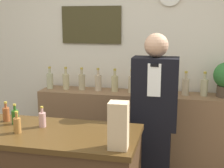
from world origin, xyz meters
TOP-DOWN VIEW (x-y plane):
  - back_wall at (-0.00, 2.00)m, footprint 5.20×0.09m
  - back_shelf at (0.24, 1.75)m, footprint 2.26×0.37m
  - shopkeeper at (0.48, 1.15)m, footprint 0.41×0.26m
  - paper_bag at (0.33, 0.24)m, footprint 0.13×0.12m
  - counter_bottle_2 at (-0.70, 0.59)m, footprint 0.06×0.06m
  - counter_bottle_3 at (-0.59, 0.54)m, footprint 0.06×0.06m
  - counter_bottle_4 at (-0.47, 0.36)m, footprint 0.06×0.06m
  - counter_bottle_5 at (-0.34, 0.53)m, footprint 0.06×0.06m
  - shelf_bottle_0 at (-0.81, 1.75)m, footprint 0.08×0.08m
  - shelf_bottle_1 at (-0.61, 1.77)m, footprint 0.08×0.08m
  - shelf_bottle_2 at (-0.42, 1.77)m, footprint 0.08×0.08m
  - shelf_bottle_3 at (-0.22, 1.77)m, footprint 0.08×0.08m
  - shelf_bottle_4 at (-0.03, 1.77)m, footprint 0.08×0.08m
  - shelf_bottle_5 at (0.17, 1.75)m, footprint 0.08×0.08m
  - shelf_bottle_6 at (0.37, 1.74)m, footprint 0.08×0.08m
  - shelf_bottle_7 at (0.56, 1.76)m, footprint 0.08×0.08m
  - shelf_bottle_8 at (0.76, 1.76)m, footprint 0.08×0.08m
  - shelf_bottle_9 at (0.96, 1.77)m, footprint 0.08×0.08m

SIDE VIEW (x-z plane):
  - back_shelf at x=0.24m, z-range 0.00..0.94m
  - shopkeeper at x=0.48m, z-range 0.00..1.63m
  - counter_bottle_2 at x=-0.70m, z-range 0.89..1.06m
  - counter_bottle_3 at x=-0.59m, z-range 0.89..1.06m
  - counter_bottle_4 at x=-0.47m, z-range 0.89..1.06m
  - counter_bottle_5 at x=-0.34m, z-range 0.89..1.06m
  - shelf_bottle_0 at x=-0.81m, z-range 0.91..1.17m
  - shelf_bottle_1 at x=-0.61m, z-range 0.91..1.17m
  - shelf_bottle_2 at x=-0.42m, z-range 0.91..1.17m
  - shelf_bottle_3 at x=-0.22m, z-range 0.91..1.17m
  - shelf_bottle_4 at x=-0.03m, z-range 0.91..1.17m
  - shelf_bottle_5 at x=0.17m, z-range 0.91..1.17m
  - shelf_bottle_6 at x=0.37m, z-range 0.91..1.17m
  - shelf_bottle_7 at x=0.56m, z-range 0.91..1.17m
  - shelf_bottle_8 at x=0.76m, z-range 0.91..1.17m
  - shelf_bottle_9 at x=0.96m, z-range 0.91..1.17m
  - paper_bag at x=0.33m, z-range 0.91..1.23m
  - back_wall at x=0.00m, z-range 0.00..2.70m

